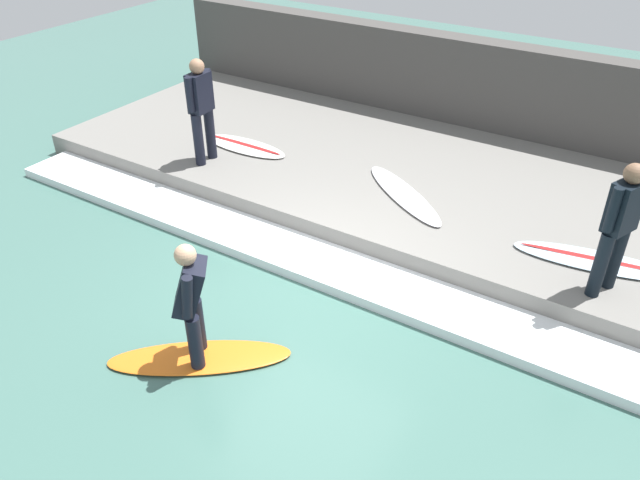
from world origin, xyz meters
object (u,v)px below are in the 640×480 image
Objects in this scene: surfboard_riding at (200,358)px; surfboard_waiting_far at (245,146)px; surfer_waiting_far at (201,106)px; surfboard_waiting_near at (596,261)px; surfer_waiting_near at (619,223)px; surfboard_spare at (404,194)px; surfer_riding at (191,298)px.

surfboard_waiting_far is at bearing 31.96° from surfboard_riding.
surfboard_waiting_far is at bearing -16.35° from surfer_waiting_far.
surfboard_waiting_near and surfboard_waiting_far have the same top height.
surfboard_riding is 1.18× the size of surfer_waiting_near.
surfboard_waiting_near is at bearing 16.53° from surfer_waiting_near.
surfer_waiting_far is at bearing 101.16° from surfboard_spare.
surfer_waiting_near is at bearing -47.94° from surfer_riding.
surfer_waiting_far reaches higher than surfboard_riding.
surfer_waiting_far is 1.22m from surfboard_waiting_far.
surfer_riding is 4.89m from surfboard_waiting_far.
surfboard_waiting_far is at bearing 88.33° from surfboard_spare.
surfboard_waiting_far reaches higher than surfboard_spare.
surfboard_spare is (0.84, 3.00, -0.91)m from surfer_waiting_near.
surfer_riding is at bearing 180.00° from surfboard_riding.
surfboard_waiting_far is at bearing 86.48° from surfboard_waiting_near.
surfboard_waiting_near is (0.56, 0.17, -0.91)m from surfer_waiting_near.
surfboard_waiting_near reaches higher than surfboard_spare.
surfboard_riding is 4.58m from surfer_waiting_far.
surfboard_waiting_near is at bearing -86.45° from surfer_waiting_far.
surfboard_waiting_near is at bearing -95.56° from surfboard_spare.
surfboard_spare is (4.04, -0.54, 0.38)m from surfboard_riding.
surfer_waiting_far reaches higher than surfboard_waiting_far.
surfboard_riding is 1.18× the size of surfboard_waiting_far.
surfboard_waiting_near is 1.23× the size of surfer_waiting_far.
surfboard_waiting_far is (4.13, 2.58, -0.48)m from surfer_riding.
surfer_riding reaches higher than surfboard_spare.
surfboard_waiting_far is at bearing 31.96° from surfer_riding.
surfer_riding is (-0.00, 0.00, 0.86)m from surfboard_riding.
surfboard_waiting_far reaches higher than surfboard_riding.
surfboard_spare is (0.28, 2.84, -0.00)m from surfboard_waiting_near.
surfer_waiting_far is at bearing 39.61° from surfer_riding.
surfer_waiting_far is 0.90× the size of surfboard_spare.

